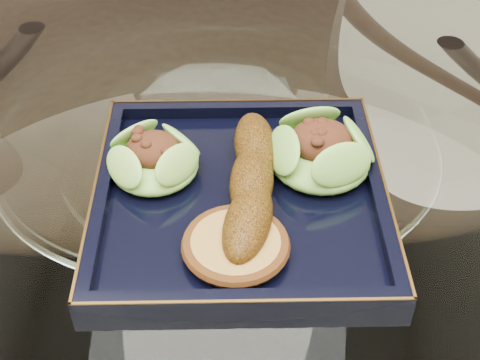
{
  "coord_description": "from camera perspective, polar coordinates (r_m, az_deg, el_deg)",
  "views": [
    {
      "loc": [
        0.06,
        -0.51,
        1.21
      ],
      "look_at": [
        0.03,
        -0.06,
        0.8
      ],
      "focal_mm": 50.0,
      "sensor_mm": 36.0,
      "label": 1
    }
  ],
  "objects": [
    {
      "name": "dining_table",
      "position": [
        0.8,
        -1.63,
        -8.05
      ],
      "size": [
        1.13,
        1.13,
        0.77
      ],
      "color": "white",
      "rests_on": "ground"
    },
    {
      "name": "dining_chair",
      "position": [
        1.2,
        -4.92,
        11.63
      ],
      "size": [
        0.56,
        0.56,
        1.09
      ],
      "rotation": [
        0.0,
        0.0,
        -0.22
      ],
      "color": "#301C10",
      "rests_on": "ground"
    },
    {
      "name": "navy_plate",
      "position": [
        0.63,
        -0.0,
        -2.02
      ],
      "size": [
        0.29,
        0.29,
        0.02
      ],
      "primitive_type": "cube",
      "rotation": [
        0.0,
        0.0,
        0.09
      ],
      "color": "black",
      "rests_on": "dining_table"
    },
    {
      "name": "lettuce_wrap_left",
      "position": [
        0.64,
        -7.34,
        1.61
      ],
      "size": [
        0.11,
        0.11,
        0.03
      ],
      "primitive_type": "ellipsoid",
      "rotation": [
        0.0,
        0.0,
        0.41
      ],
      "color": "#56A22F",
      "rests_on": "navy_plate"
    },
    {
      "name": "lettuce_wrap_right",
      "position": [
        0.65,
        6.88,
        2.22
      ],
      "size": [
        0.1,
        0.1,
        0.04
      ],
      "primitive_type": "ellipsoid",
      "rotation": [
        0.0,
        0.0,
        -0.05
      ],
      "color": "#51952B",
      "rests_on": "navy_plate"
    },
    {
      "name": "roasted_plantain",
      "position": [
        0.61,
        1.01,
        -0.09
      ],
      "size": [
        0.04,
        0.19,
        0.04
      ],
      "primitive_type": "ellipsoid",
      "rotation": [
        0.0,
        0.0,
        1.56
      ],
      "color": "#653C0A",
      "rests_on": "navy_plate"
    },
    {
      "name": "crumb_patty",
      "position": [
        0.57,
        -0.37,
        -5.7
      ],
      "size": [
        0.1,
        0.1,
        0.02
      ],
      "primitive_type": "cylinder",
      "rotation": [
        0.0,
        0.0,
        -0.36
      ],
      "color": "#BC913E",
      "rests_on": "navy_plate"
    }
  ]
}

